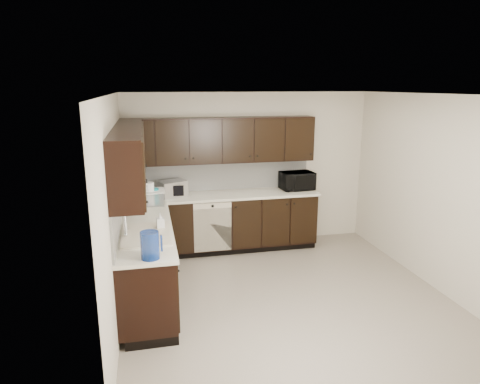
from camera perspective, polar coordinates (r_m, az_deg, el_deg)
The scene contains 20 objects.
floor at distance 5.64m, azimuth 5.97°, elevation -13.52°, with size 4.00×4.00×0.00m, color gray.
ceiling at distance 5.00m, azimuth 6.71°, elevation 12.80°, with size 4.00×4.00×0.00m, color white.
wall_back at distance 7.05m, azimuth 1.14°, elevation 3.00°, with size 4.00×0.02×2.50m, color beige.
wall_left at distance 4.93m, azimuth -16.31°, elevation -2.43°, with size 0.02×4.00×2.50m, color beige.
wall_right at distance 6.11m, azimuth 24.39°, elevation -0.00°, with size 0.02×4.00×2.50m, color beige.
wall_front at distance 3.45m, azimuth 17.08°, elevation -9.65°, with size 4.00×0.02×2.50m, color beige.
lower_cabinets at distance 6.26m, azimuth -6.01°, elevation -6.47°, with size 3.00×2.80×0.90m.
countertop at distance 6.10m, azimuth -6.15°, elevation -2.02°, with size 3.03×2.83×0.04m.
backsplash at distance 6.22m, azimuth -8.35°, elevation 0.70°, with size 3.00×2.80×0.48m.
upper_cabinets at distance 6.01m, azimuth -7.36°, elevation 5.99°, with size 3.00×2.80×0.70m.
dishwasher at distance 6.54m, azimuth -3.67°, elevation -4.30°, with size 0.58×0.04×0.78m.
sink at distance 5.02m, azimuth -12.38°, elevation -6.33°, with size 0.54×0.82×0.42m.
microwave at distance 7.04m, azimuth 7.60°, elevation 1.49°, with size 0.52×0.35×0.29m, color black.
soap_bottle_a at distance 5.17m, azimuth -10.58°, elevation -3.80°, with size 0.09×0.09×0.19m, color gray.
soap_bottle_b at distance 6.13m, azimuth -13.77°, elevation -1.03°, with size 0.08×0.09×0.22m, color gray.
toaster_oven at distance 6.62m, azimuth -8.99°, elevation 0.44°, with size 0.39×0.29×0.25m, color #AEAEB0.
storage_bin at distance 6.28m, azimuth -12.31°, elevation -0.72°, with size 0.49×0.36×0.19m, color silver.
blue_pitcher at distance 4.31m, azimuth -11.92°, elevation -6.97°, with size 0.18×0.18×0.28m, color navy.
teal_tumbler at distance 6.27m, azimuth -11.22°, elevation -0.52°, with size 0.10×0.10×0.22m, color #0C7F8C.
paper_towel_roll at distance 6.23m, azimuth -12.00°, elevation -0.20°, with size 0.15×0.15×0.32m, color silver.
Camera 1 is at (-1.62, -4.73, 2.60)m, focal length 32.00 mm.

